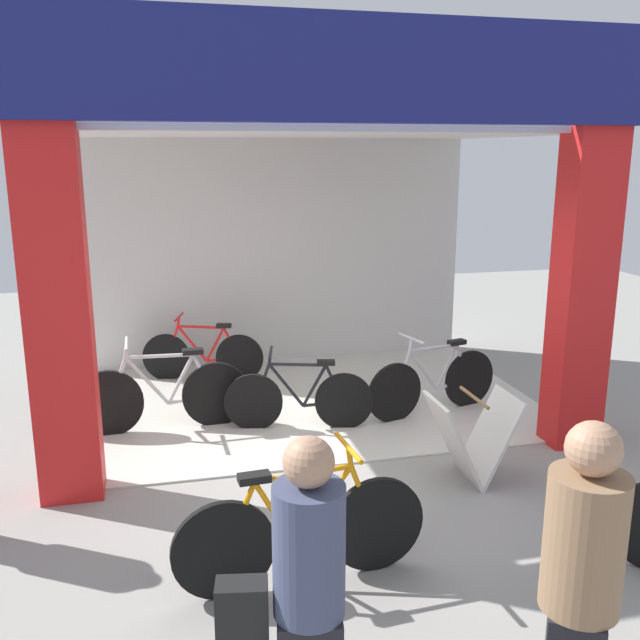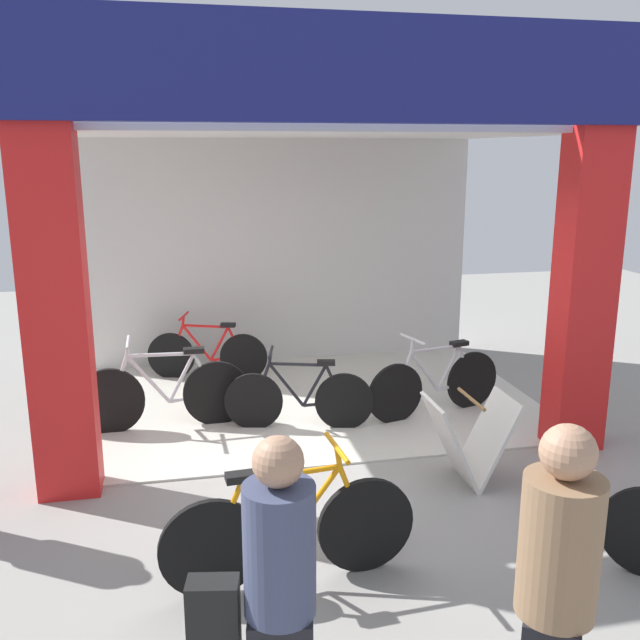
# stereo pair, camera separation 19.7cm
# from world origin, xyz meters

# --- Properties ---
(ground_plane) EXTENTS (18.12, 18.12, 0.00)m
(ground_plane) POSITION_xyz_m (0.00, 0.00, 0.00)
(ground_plane) COLOR gray
(ground_plane) RESTS_ON ground
(shop_facade) EXTENTS (5.26, 3.70, 3.77)m
(shop_facade) POSITION_xyz_m (0.00, 1.64, 1.99)
(shop_facade) COLOR beige
(shop_facade) RESTS_ON ground
(bicycle_inside_0) EXTENTS (1.45, 0.48, 0.82)m
(bicycle_inside_0) POSITION_xyz_m (-1.03, 2.70, 0.33)
(bicycle_inside_0) COLOR black
(bicycle_inside_0) RESTS_ON ground
(bicycle_inside_1) EXTENTS (1.58, 0.51, 0.89)m
(bicycle_inside_1) POSITION_xyz_m (1.28, 1.00, 0.36)
(bicycle_inside_1) COLOR black
(bicycle_inside_1) RESTS_ON ground
(bicycle_inside_2) EXTENTS (1.73, 0.47, 0.95)m
(bicycle_inside_2) POSITION_xyz_m (-1.53, 1.20, 0.38)
(bicycle_inside_2) COLOR black
(bicycle_inside_2) RESTS_ON ground
(bicycle_inside_3) EXTENTS (1.48, 0.44, 0.83)m
(bicycle_inside_3) POSITION_xyz_m (-0.20, 0.91, 0.33)
(bicycle_inside_3) COLOR black
(bicycle_inside_3) RESTS_ON ground
(bicycle_parked_0) EXTENTS (1.69, 0.46, 0.93)m
(bicycle_parked_0) POSITION_xyz_m (-0.71, -1.62, 0.37)
(bicycle_parked_0) COLOR black
(bicycle_parked_0) RESTS_ON ground
(sandwich_board_sign) EXTENTS (0.72, 0.52, 0.77)m
(sandwich_board_sign) POSITION_xyz_m (1.01, -0.51, 0.38)
(sandwich_board_sign) COLOR silver
(sandwich_board_sign) RESTS_ON ground
(pedestrian_1) EXTENTS (0.57, 0.35, 1.67)m
(pedestrian_1) POSITION_xyz_m (-1.01, -3.09, 0.85)
(pedestrian_1) COLOR black
(pedestrian_1) RESTS_ON ground
(pedestrian_2) EXTENTS (0.51, 0.61, 1.67)m
(pedestrian_2) POSITION_xyz_m (0.20, -3.22, 0.87)
(pedestrian_2) COLOR black
(pedestrian_2) RESTS_ON ground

